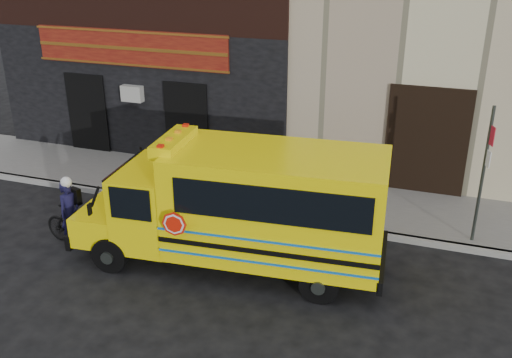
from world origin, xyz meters
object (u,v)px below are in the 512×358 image
Objects in this scene: sign_pole at (483,173)px; bicycle at (74,226)px; school_bus at (246,205)px; cyclist at (71,214)px.

bicycle is at bearing -161.04° from sign_pole.
sign_pole is at bearing -62.42° from bicycle.
cyclist is (-4.23, -0.45, -0.72)m from school_bus.
sign_pole is at bearing -56.44° from cyclist.
bicycle is 1.08× the size of cyclist.
school_bus reaches higher than cyclist.
sign_pole is 2.02× the size of bicycle.
bicycle is (-8.95, -3.07, -1.37)m from sign_pole.
school_bus is 4.45× the size of cyclist.
school_bus is 4.31m from bicycle.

